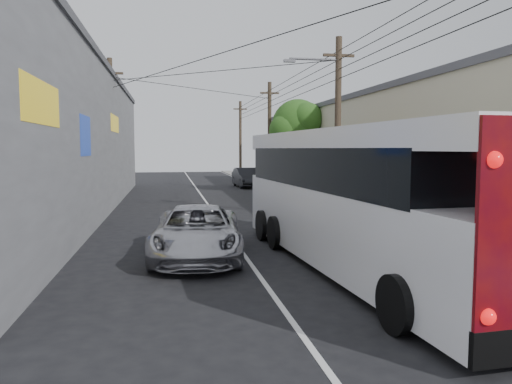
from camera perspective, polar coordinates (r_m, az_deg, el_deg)
ground at (r=9.01m, az=4.91°, el=-15.53°), size 120.00×120.00×0.00m
sidewalk at (r=29.63m, az=7.11°, el=-1.05°), size 3.00×80.00×0.12m
building_right at (r=32.91m, az=13.65°, el=4.84°), size 7.09×40.00×6.25m
building_left at (r=26.90m, az=-23.68°, el=5.63°), size 7.20×36.00×7.25m
utility_poles at (r=28.99m, az=0.57°, el=6.91°), size 11.80×45.28×8.00m
street_tree at (r=35.38m, az=4.88°, el=7.43°), size 4.40×4.00×6.60m
coach_bus at (r=13.23m, az=11.34°, el=-0.64°), size 3.57×12.76×3.64m
jeepney at (r=14.51m, az=-6.76°, el=-4.60°), size 2.95×5.58×1.50m
parked_suv at (r=23.04m, az=6.95°, el=-0.63°), size 2.84×6.42×1.83m
parked_car_mid at (r=30.35m, az=2.55°, el=0.39°), size 2.19×4.43×1.45m
parked_car_far at (r=40.83m, az=-1.06°, el=1.67°), size 1.96×4.90×1.59m
pedestrian_near at (r=21.56m, az=17.07°, el=-1.03°), size 0.69×0.52×1.72m
pedestrian_far at (r=25.02m, az=13.06°, el=-0.48°), size 0.70×0.55×1.42m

